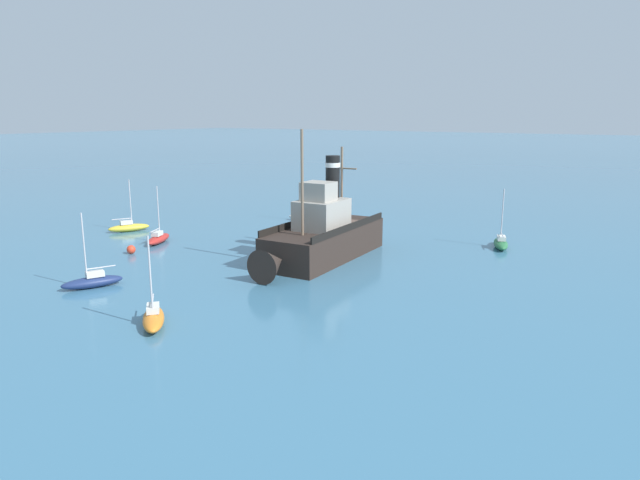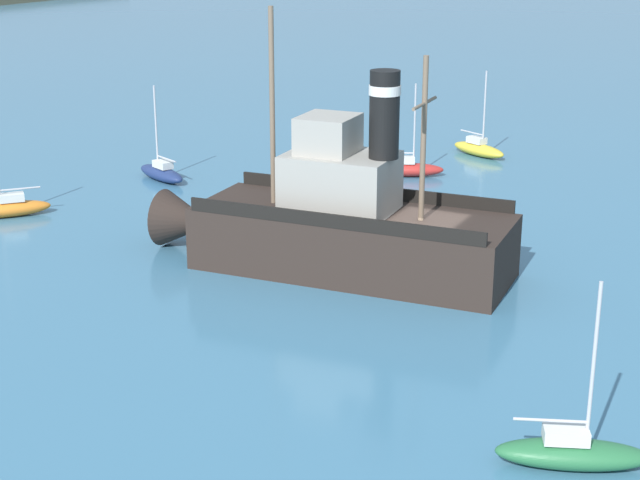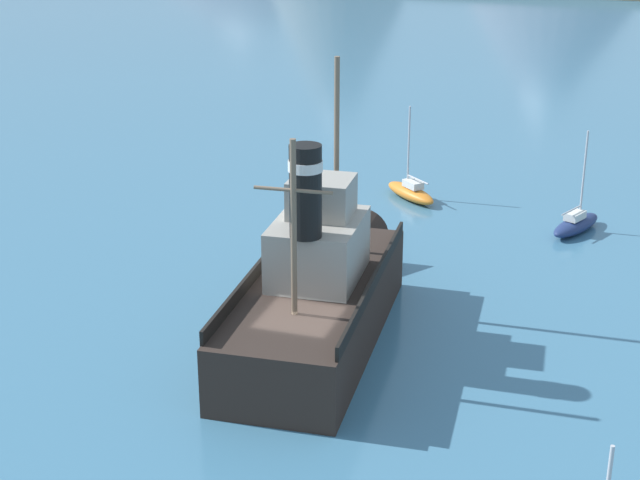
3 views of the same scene
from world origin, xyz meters
name	(u,v)px [view 2 (image 2 of 3)]	position (x,y,z in m)	size (l,w,h in m)	color
ground_plane	(425,280)	(0.00, 0.00, 0.00)	(600.00, 600.00, 0.00)	teal
old_tugboat	(337,224)	(-0.49, 3.47, 1.83)	(5.26, 14.61, 9.90)	#2D231E
sailboat_orange	(8,207)	(-0.93, 20.00, 0.43)	(3.57, 3.35, 4.90)	orange
sailboat_green	(572,451)	(-10.77, -8.08, 0.43)	(2.43, 3.94, 4.90)	#286B3D
sailboat_yellow	(479,148)	(20.63, 4.84, 0.43)	(2.67, 3.89, 4.90)	gold
sailboat_navy	(161,172)	(7.66, 17.70, 0.43)	(2.52, 3.92, 4.90)	navy
sailboat_red	(407,168)	(14.33, 6.65, 0.43)	(2.63, 3.90, 4.90)	#B22823
mooring_buoy	(333,167)	(13.10, 10.45, 0.35)	(0.69, 0.69, 0.69)	red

